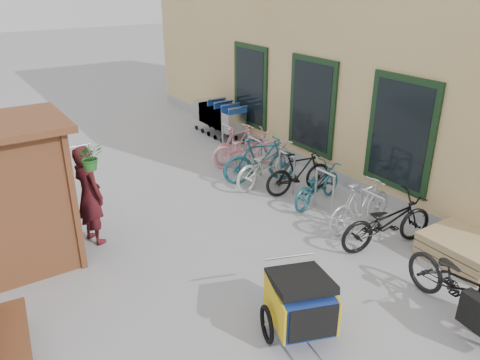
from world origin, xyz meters
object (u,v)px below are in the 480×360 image
bench (2,335)px  bike_4 (266,164)px  bike_6 (246,148)px  shopping_carts (219,115)px  person_kiosk (89,195)px  child_trailer (300,301)px  bike_5 (261,160)px  bike_1 (360,205)px  cargo_bike (465,288)px  bike_2 (317,185)px  bike_0 (387,222)px  pallet_stack (463,249)px  bike_3 (299,173)px  bike_7 (238,144)px

bench → bike_4: 6.37m
bike_6 → bench: bearing=137.5°
shopping_carts → person_kiosk: 6.21m
person_kiosk → bench: bearing=125.1°
child_trailer → bike_6: child_trailer is taller
bench → bike_6: (6.05, 3.81, 0.00)m
shopping_carts → bike_5: shopping_carts is taller
bike_1 → bike_4: size_ratio=0.86×
cargo_bike → bike_2: 3.84m
bike_4 → child_trailer: bearing=138.2°
bench → bike_4: (5.80, 2.63, 0.03)m
shopping_carts → cargo_bike: bearing=-98.6°
shopping_carts → person_kiosk: bearing=-141.9°
bike_6 → bike_0: bearing=-165.8°
pallet_stack → bike_2: 3.01m
child_trailer → bench: bearing=175.1°
bike_3 → person_kiosk: bearing=94.3°
bike_3 → bike_7: 2.30m
person_kiosk → bike_2: 4.46m
person_kiosk → bike_3: bearing=-113.3°
bike_6 → person_kiosk: bearing=124.6°
bike_2 → bike_6: 2.54m
bike_0 → bike_7: (0.10, 4.81, -0.01)m
cargo_bike → bike_1: bearing=82.1°
shopping_carts → bike_7: bearing=-107.1°
shopping_carts → cargo_bike: size_ratio=1.08×
bench → bike_1: bike_1 is taller
bike_5 → bike_6: size_ratio=1.02×
bike_0 → bike_2: size_ratio=1.17×
bench → bike_3: bike_3 is taller
pallet_stack → shopping_carts: 7.83m
bench → shopping_carts: shopping_carts is taller
pallet_stack → bike_5: bearing=101.3°
bench → cargo_bike: bearing=-18.5°
bike_4 → bike_7: (0.26, 1.52, -0.02)m
bench → person_kiosk: bearing=58.7°
bike_0 → bike_6: bearing=10.1°
bench → bike_3: bearing=23.3°
shopping_carts → bike_7: 2.09m
bike_6 → cargo_bike: bearing=-170.9°
person_kiosk → shopping_carts: bearing=-69.1°
bike_2 → bike_7: bike_7 is taller
pallet_stack → bench: (-6.67, 1.68, 0.24)m
child_trailer → bike_7: (2.77, 5.68, -0.06)m
bike_5 → child_trailer: bearing=167.3°
pallet_stack → bike_6: bike_6 is taller
person_kiosk → bike_5: 4.03m
bike_1 → person_kiosk: bearing=60.4°
cargo_bike → bike_7: size_ratio=1.25×
bike_1 → bench: bearing=88.9°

